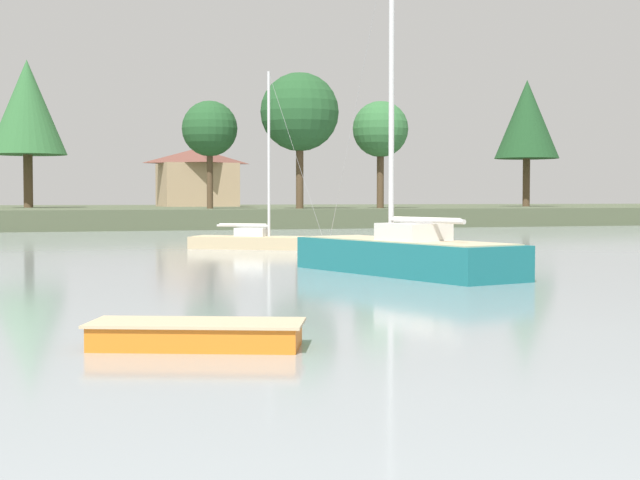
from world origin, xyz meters
The scene contains 10 objects.
far_shore_bank centered at (0.00, 99.04, 0.83)m, with size 216.59×55.86×1.67m, color #4C563D.
sailboat_teal centered at (0.06, 24.27, 0.29)m, with size 5.02×10.04×13.10m.
sailboat_sand centered at (-0.45, 41.81, 0.21)m, with size 6.90×5.52×9.49m.
dinghy_orange centered at (-10.04, 10.30, 0.16)m, with size 4.03×2.79×0.64m.
shore_tree_far_right centered at (12.77, 76.66, 10.25)m, with size 7.01×7.01×12.13m.
shore_tree_center_left centered at (20.99, 77.73, 8.94)m, with size 5.20×5.20×9.95m.
shore_tree_center_right centered at (-9.98, 92.34, 11.34)m, with size 7.51×7.51×14.34m.
shore_tree_right centered at (5.12, 79.09, 8.74)m, with size 4.95×4.95×9.61m.
shore_tree_left centered at (42.78, 88.37, 11.23)m, with size 7.08×7.08×13.96m.
cottage_eastern centered at (8.33, 100.69, 4.99)m, with size 8.65×8.13×6.45m.
Camera 1 is at (-13.42, -6.48, 2.63)m, focal length 54.66 mm.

